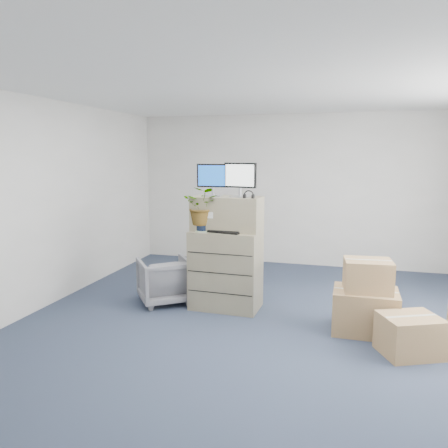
{
  "coord_description": "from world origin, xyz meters",
  "views": [
    {
      "loc": [
        0.9,
        -4.65,
        2.05
      ],
      "look_at": [
        -0.52,
        0.4,
        1.22
      ],
      "focal_mm": 35.0,
      "sensor_mm": 36.0,
      "label": 1
    }
  ],
  "objects": [
    {
      "name": "monitor_right",
      "position": [
        -0.43,
        0.83,
        1.76
      ],
      "size": [
        0.44,
        0.22,
        0.44
      ],
      "rotation": [
        0.0,
        0.0,
        -0.23
      ],
      "color": "#99999E",
      "rests_on": "filing_cabinet_upper"
    },
    {
      "name": "cardboard_boxes",
      "position": [
        1.64,
        0.35,
        0.31
      ],
      "size": [
        2.0,
        1.1,
        0.87
      ],
      "color": "olive",
      "rests_on": "ground"
    },
    {
      "name": "monitor_left",
      "position": [
        -0.81,
        0.89,
        1.75
      ],
      "size": [
        0.43,
        0.17,
        0.43
      ],
      "rotation": [
        0.0,
        0.0,
        0.02
      ],
      "color": "#99999E",
      "rests_on": "filing_cabinet_upper"
    },
    {
      "name": "office_chair",
      "position": [
        -1.5,
        0.8,
        0.35
      ],
      "size": [
        0.91,
        0.91,
        0.69
      ],
      "primitive_type": "imported",
      "rotation": [
        0.0,
        0.0,
        3.78
      ],
      "color": "slate",
      "rests_on": "ground"
    },
    {
      "name": "filing_cabinet_lower",
      "position": [
        -0.61,
        0.83,
        0.53
      ],
      "size": [
        0.93,
        0.59,
        1.06
      ],
      "primitive_type": "cube",
      "rotation": [
        0.0,
        0.0,
        -0.04
      ],
      "color": "gray",
      "rests_on": "ground"
    },
    {
      "name": "headphones",
      "position": [
        -0.29,
        0.73,
        1.54
      ],
      "size": [
        0.13,
        0.02,
        0.13
      ],
      "primitive_type": "torus",
      "rotation": [
        1.57,
        0.0,
        -0.04
      ],
      "color": "black",
      "rests_on": "filing_cabinet_upper"
    },
    {
      "name": "filing_cabinet_upper",
      "position": [
        -0.61,
        0.88,
        1.28
      ],
      "size": [
        0.92,
        0.49,
        0.45
      ],
      "primitive_type": "cube",
      "rotation": [
        0.0,
        0.0,
        -0.04
      ],
      "color": "gray",
      "rests_on": "filing_cabinet_lower"
    },
    {
      "name": "tissue_box",
      "position": [
        -0.32,
        0.92,
        1.17
      ],
      "size": [
        0.26,
        0.17,
        0.09
      ],
      "primitive_type": "cube",
      "rotation": [
        0.0,
        0.0,
        0.22
      ],
      "color": "#3C72CE",
      "rests_on": "external_drive"
    },
    {
      "name": "keyboard",
      "position": [
        -0.61,
        0.71,
        1.07
      ],
      "size": [
        0.5,
        0.29,
        0.02
      ],
      "primitive_type": "cube",
      "rotation": [
        0.0,
        0.0,
        -0.23
      ],
      "color": "black",
      "rests_on": "filing_cabinet_lower"
    },
    {
      "name": "phone_dock",
      "position": [
        -0.7,
        0.89,
        1.1
      ],
      "size": [
        0.06,
        0.05,
        0.12
      ],
      "rotation": [
        0.0,
        0.0,
        -0.04
      ],
      "color": "silver",
      "rests_on": "filing_cabinet_lower"
    },
    {
      "name": "ground",
      "position": [
        0.0,
        0.0,
        0.0
      ],
      "size": [
        7.0,
        7.0,
        0.0
      ],
      "primitive_type": "plane",
      "color": "#242E40",
      "rests_on": "ground"
    },
    {
      "name": "wall_back",
      "position": [
        0.0,
        3.51,
        1.4
      ],
      "size": [
        6.0,
        0.02,
        2.8
      ],
      "primitive_type": "cube",
      "color": "beige",
      "rests_on": "ground"
    },
    {
      "name": "mouse",
      "position": [
        -0.34,
        0.73,
        1.07
      ],
      "size": [
        0.09,
        0.05,
        0.03
      ],
      "primitive_type": "ellipsoid",
      "rotation": [
        0.0,
        0.0,
        0.0
      ],
      "color": "silver",
      "rests_on": "filing_cabinet_lower"
    },
    {
      "name": "potted_plant",
      "position": [
        -0.9,
        0.72,
        1.33
      ],
      "size": [
        0.47,
        0.51,
        0.48
      ],
      "rotation": [
        0.0,
        0.0,
        -0.04
      ],
      "color": "#ACCAA3",
      "rests_on": "filing_cabinet_lower"
    },
    {
      "name": "water_bottle",
      "position": [
        -0.56,
        0.87,
        1.18
      ],
      "size": [
        0.07,
        0.07,
        0.25
      ],
      "primitive_type": "cylinder",
      "color": "gray",
      "rests_on": "filing_cabinet_lower"
    },
    {
      "name": "external_drive",
      "position": [
        -0.32,
        0.91,
        1.09
      ],
      "size": [
        0.27,
        0.23,
        0.07
      ],
      "primitive_type": "cube",
      "rotation": [
        0.0,
        0.0,
        -0.35
      ],
      "color": "black",
      "rests_on": "filing_cabinet_lower"
    }
  ]
}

